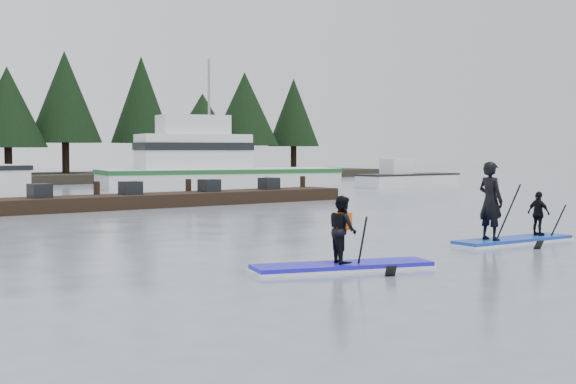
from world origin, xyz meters
TOP-DOWN VIEW (x-y plane):
  - ground at (0.00, 0.00)m, footprint 160.00×160.00m
  - fishing_boat_medium at (12.65, 29.29)m, footprint 14.48×7.06m
  - skiff at (21.97, 22.65)m, footprint 6.72×2.11m
  - floating_dock at (3.17, 17.19)m, footprint 15.12×2.02m
  - buoy_b at (-0.75, 21.32)m, footprint 0.49×0.49m
  - paddleboard_solo at (-2.98, 0.56)m, footprint 3.41×1.87m
  - paddleboard_duo at (2.79, 1.29)m, footprint 3.39×1.22m

SIDE VIEW (x-z plane):
  - ground at x=0.00m, z-range 0.00..0.00m
  - buoy_b at x=-0.75m, z-range -0.25..0.25m
  - floating_dock at x=3.17m, z-range 0.00..0.50m
  - skiff at x=21.97m, z-range 0.00..0.78m
  - paddleboard_solo at x=-2.98m, z-range -0.49..1.33m
  - fishing_boat_medium at x=12.65m, z-range -3.60..4.78m
  - paddleboard_duo at x=2.79m, z-range -0.57..1.88m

